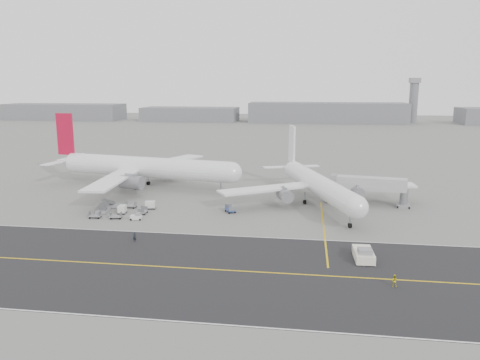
# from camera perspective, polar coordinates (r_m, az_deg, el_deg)

# --- Properties ---
(ground) EXTENTS (700.00, 700.00, 0.00)m
(ground) POSITION_cam_1_polar(r_m,az_deg,el_deg) (90.24, -9.21, -5.95)
(ground) COLOR gray
(ground) RESTS_ON ground
(taxiway) EXTENTS (220.00, 59.00, 0.03)m
(taxiway) POSITION_cam_1_polar(r_m,az_deg,el_deg) (72.66, -9.62, -10.36)
(taxiway) COLOR #252528
(taxiway) RESTS_ON ground
(horizon_buildings) EXTENTS (520.00, 28.00, 28.00)m
(horizon_buildings) POSITION_cam_1_polar(r_m,az_deg,el_deg) (343.10, 8.80, 6.97)
(horizon_buildings) COLOR slate
(horizon_buildings) RESTS_ON ground
(control_tower) EXTENTS (7.00, 7.00, 31.25)m
(control_tower) POSITION_cam_1_polar(r_m,az_deg,el_deg) (354.93, 20.40, 9.17)
(control_tower) COLOR slate
(control_tower) RESTS_ON ground
(airliner_a) EXTENTS (55.13, 54.06, 19.18)m
(airliner_a) POSITION_cam_1_polar(r_m,az_deg,el_deg) (126.02, -11.81, 1.56)
(airliner_a) COLOR white
(airliner_a) RESTS_ON ground
(airliner_b) EXTENTS (44.41, 45.26, 16.21)m
(airliner_b) POSITION_cam_1_polar(r_m,az_deg,el_deg) (108.00, 9.37, -0.47)
(airliner_b) COLOR white
(airliner_b) RESTS_ON ground
(pushback_tug) EXTENTS (3.06, 7.88, 2.25)m
(pushback_tug) POSITION_cam_1_polar(r_m,az_deg,el_deg) (76.41, 14.83, -8.74)
(pushback_tug) COLOR white
(pushback_tug) RESTS_ON ground
(jet_bridge) EXTENTS (17.77, 5.88, 6.63)m
(jet_bridge) POSITION_cam_1_polar(r_m,az_deg,el_deg) (109.51, 15.55, -0.61)
(jet_bridge) COLOR gray
(jet_bridge) RESTS_ON ground
(gse_cluster) EXTENTS (17.42, 16.92, 1.83)m
(gse_cluster) POSITION_cam_1_polar(r_m,az_deg,el_deg) (102.93, -14.02, -3.95)
(gse_cluster) COLOR gray
(gse_cluster) RESTS_ON ground
(stray_dolly) EXTENTS (2.72, 3.02, 1.58)m
(stray_dolly) POSITION_cam_1_polar(r_m,az_deg,el_deg) (100.50, -1.19, -3.97)
(stray_dolly) COLOR silver
(stray_dolly) RESTS_ON ground
(ground_crew_a) EXTENTS (0.67, 0.46, 1.77)m
(ground_crew_a) POSITION_cam_1_polar(r_m,az_deg,el_deg) (83.98, -12.71, -6.79)
(ground_crew_a) COLOR black
(ground_crew_a) RESTS_ON ground
(ground_crew_b) EXTENTS (0.91, 0.76, 1.70)m
(ground_crew_b) POSITION_cam_1_polar(r_m,az_deg,el_deg) (68.17, 18.26, -11.56)
(ground_crew_b) COLOR gold
(ground_crew_b) RESTS_ON ground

